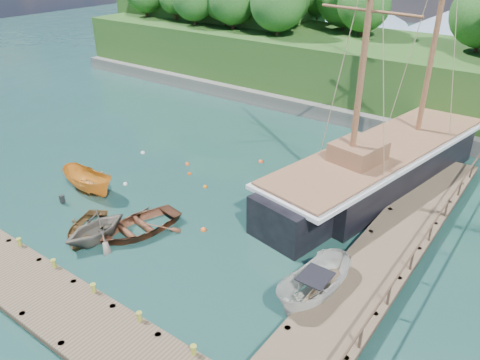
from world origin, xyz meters
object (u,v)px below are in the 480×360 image
Objects in this scene: rowboat_0 at (87,234)px; rowboat_2 at (140,231)px; schooner at (383,166)px; motorboat_orange at (90,192)px; rowboat_1 at (97,240)px; cabin_boat_white at (313,301)px.

rowboat_2 is at bearing 10.81° from rowboat_0.
schooner is at bearing 68.93° from rowboat_2.
rowboat_0 is 0.88× the size of motorboat_orange.
rowboat_1 reaches higher than rowboat_2.
schooner is (14.83, 12.67, 1.16)m from motorboat_orange.
schooner is (-1.91, 13.14, 1.16)m from cabin_boat_white.
rowboat_2 is at bearing -111.57° from schooner.
schooner is (10.00, 15.94, 1.16)m from rowboat_1.
schooner reaches higher than rowboat_1.
rowboat_2 is 1.09× the size of motorboat_orange.
schooner is (8.78, 13.93, 1.16)m from rowboat_2.
rowboat_1 is 5.84m from motorboat_orange.
rowboat_0 is 0.14× the size of schooner.
motorboat_orange is at bearing 149.67° from rowboat_1.
rowboat_0 is at bearing -178.11° from rowboat_1.
rowboat_1 is (0.97, -0.03, 0.00)m from rowboat_0.
motorboat_orange reaches higher than rowboat_0.
cabin_boat_white is (16.74, -0.47, 0.00)m from motorboat_orange.
rowboat_1 is 12.23m from cabin_boat_white.
schooner reaches higher than cabin_boat_white.
rowboat_2 is (2.18, 1.98, 0.00)m from rowboat_0.
motorboat_orange is (-4.83, 3.27, 0.00)m from rowboat_1.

